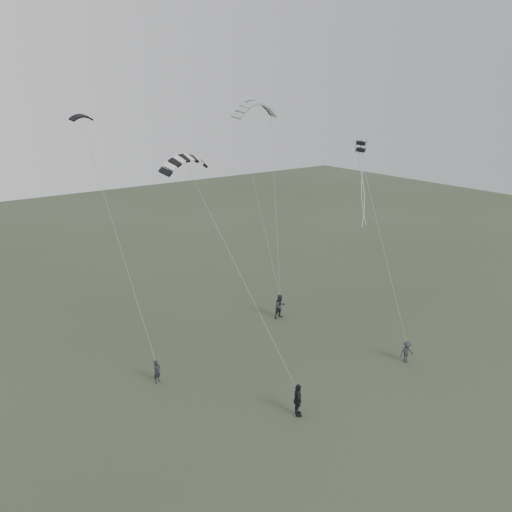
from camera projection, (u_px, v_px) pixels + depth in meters
ground at (292, 385)px, 30.67m from camera, size 140.00×140.00×0.00m
flyer_left at (157, 371)px, 30.75m from camera, size 0.64×0.55×1.49m
flyer_right at (280, 306)px, 39.52m from camera, size 0.97×0.76×1.96m
flyer_center at (298, 400)px, 27.47m from camera, size 0.99×1.22×1.94m
flyer_far at (407, 352)px, 33.04m from camera, size 1.08×0.79×1.50m
kite_dark_small at (81, 116)px, 31.96m from camera, size 1.67×1.05×0.63m
kite_pale_large at (256, 103)px, 40.92m from camera, size 4.52×1.82×1.96m
kite_striped at (186, 158)px, 27.64m from camera, size 3.22×1.49×1.41m
kite_box at (361, 146)px, 33.25m from camera, size 0.82×0.84×0.74m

